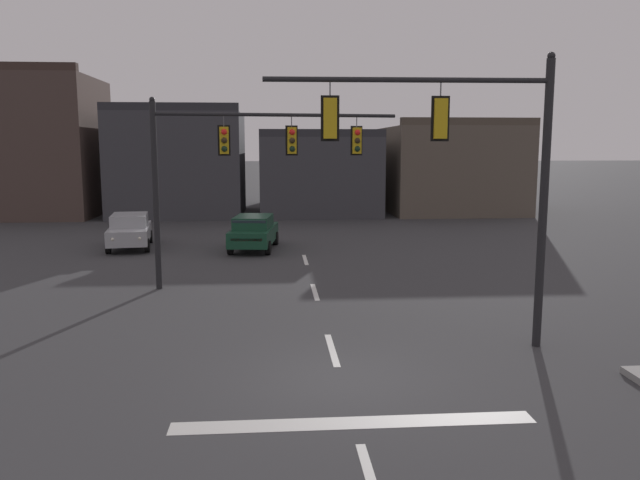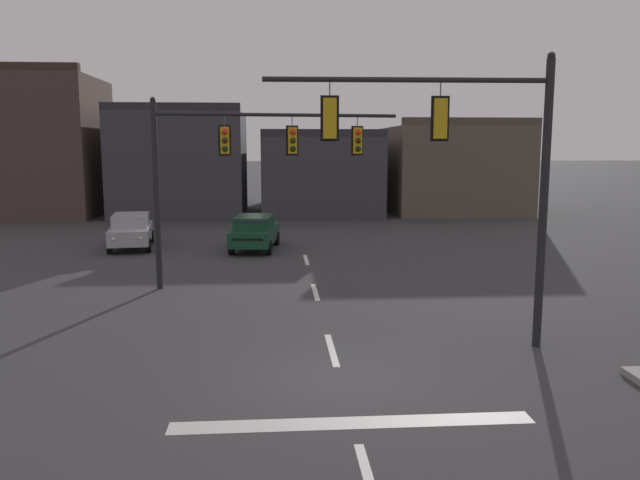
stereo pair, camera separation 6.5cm
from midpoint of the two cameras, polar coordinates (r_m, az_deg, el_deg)
name	(u,v)px [view 2 (the right image)]	position (r m, az deg, el deg)	size (l,w,h in m)	color
ground_plane	(341,381)	(13.24, 2.03, -12.71)	(400.00, 400.00, 0.00)	#353538
stop_bar_paint	(353,423)	(11.41, 3.15, -16.30)	(6.40, 0.50, 0.01)	silver
lane_centreline	(332,350)	(15.11, 1.20, -9.96)	(0.16, 26.40, 0.01)	silver
signal_mast_near_side	(466,154)	(14.92, 13.31, 7.63)	(6.64, 0.46, 6.92)	black
signal_mast_far_side	(240,156)	(21.49, -7.26, 7.60)	(8.31, 1.12, 6.40)	black
car_lot_nearside	(255,231)	(29.42, -5.90, 0.78)	(2.34, 4.61, 1.61)	#143D28
car_lot_middle	(131,230)	(31.12, -16.79, 0.88)	(2.40, 4.62, 1.61)	#9EA0A5
building_row	(250,164)	(45.99, -6.36, 6.91)	(38.12, 13.68, 9.96)	#473833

